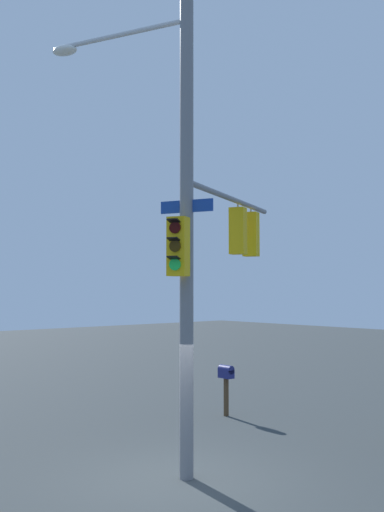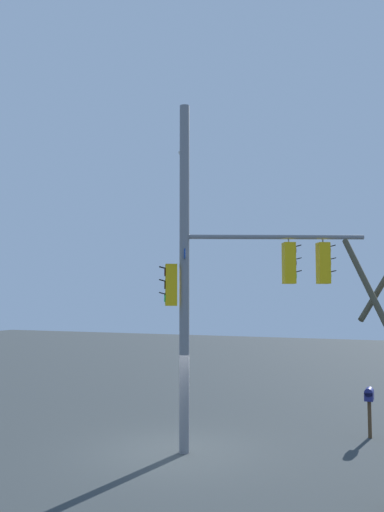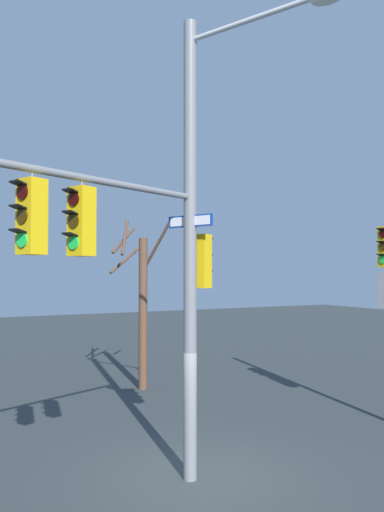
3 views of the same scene
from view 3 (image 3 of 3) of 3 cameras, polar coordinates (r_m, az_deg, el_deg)
name	(u,v)px [view 3 (image 3 of 3)]	position (r m, az deg, el deg)	size (l,w,h in m)	color
ground_plane	(200,476)	(11.38, 0.85, -22.89)	(80.00, 80.00, 0.00)	#33393B
main_signal_pole_assembly	(170,227)	(9.78, -2.45, 3.23)	(3.56, 5.89, 9.18)	slate
bare_tree_behind_pole	(142,303)	(18.53, -5.52, -5.12)	(1.69, 2.03, 6.02)	brown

